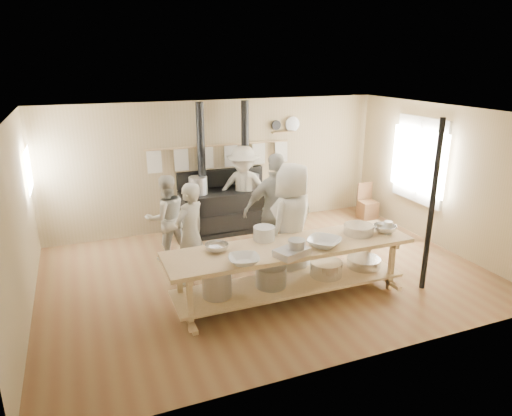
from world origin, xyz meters
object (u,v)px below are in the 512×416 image
Objects in this scene: stove at (225,206)px; cook_far_left at (190,234)px; cook_right at (277,211)px; chair at (367,208)px; cook_center at (292,223)px; prep_table at (290,266)px; cook_left at (166,218)px; cook_by_window at (243,190)px; roasting_pan at (292,252)px.

cook_far_left is at bearing -121.24° from stove.
cook_right is (0.31, -1.88, 0.45)m from stove.
chair is at bearing -7.33° from stove.
stove is at bearing -112.74° from cook_center.
cook_left reaches higher than prep_table.
stove is 0.52m from cook_by_window.
stove is at bearing 87.63° from roasting_pan.
prep_table is at bearing 114.68° from cook_left.
prep_table is 2.49m from cook_left.
stove is at bearing 89.96° from prep_table.
stove is 1.48× the size of cook_by_window.
cook_left is at bearing -72.02° from cook_center.
cook_far_left is 2.10× the size of chair.
roasting_pan is (1.22, -2.41, 0.14)m from cook_left.
cook_left is at bearing -145.38° from stove.
roasting_pan is (-0.48, -3.18, 0.02)m from cook_by_window.
cook_by_window is (0.34, -0.17, 0.36)m from stove.
roasting_pan is (-0.44, -0.91, -0.05)m from cook_center.
cook_center is 1.08× the size of cook_by_window.
roasting_pan reaches higher than prep_table.
chair is (4.35, 1.55, -0.58)m from cook_far_left.
cook_right is 1.71m from cook_by_window.
cook_far_left is (-1.19, 1.06, 0.29)m from prep_table.
roasting_pan is at bearing 108.43° from cook_left.
cook_center is 1.01m from roasting_pan.
cook_by_window is 2.28× the size of chair.
cook_center is 2.47× the size of chair.
cook_center is at bearing 129.37° from cook_left.
cook_left reaches higher than roasting_pan.
cook_right is (1.66, -0.94, 0.21)m from cook_left.
stove is 0.72× the size of prep_table.
stove is 1.61× the size of cook_far_left.
cook_center reaches higher than roasting_pan.
roasting_pan is at bearing 34.43° from cook_center.
cook_by_window is (0.03, 1.71, -0.09)m from cook_right.
roasting_pan is (-0.44, -1.47, -0.07)m from cook_right.
cook_far_left is 0.85× the size of cook_center.
cook_by_window reaches higher than cook_far_left.
prep_table is at bearing 103.74° from cook_far_left.
chair is 1.71× the size of roasting_pan.
prep_table is at bearing 85.04° from cook_right.
stove is 1.35× the size of cook_right.
cook_left is at bearing -115.33° from cook_far_left.
cook_right is 1.54m from roasting_pan.
cook_by_window is (1.70, 0.77, 0.12)m from cook_left.
cook_far_left is at bearing 138.32° from prep_table.
cook_right reaches higher than chair.
roasting_pan is at bearing 92.57° from cook_far_left.
cook_center is at bearing -141.13° from chair.
cook_left is 1.97× the size of chair.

